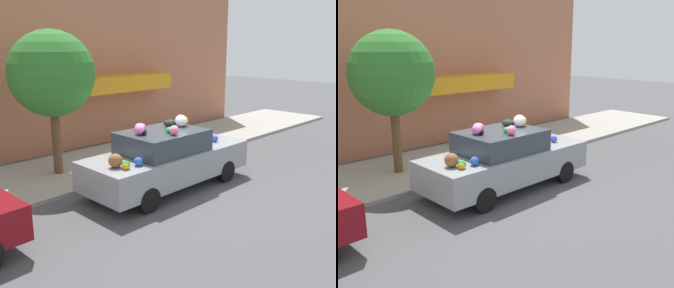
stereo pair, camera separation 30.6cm
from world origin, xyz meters
The scene contains 6 objects.
ground_plane centered at (0.00, 0.00, 0.00)m, with size 60.00×60.00×0.00m, color #4C4C4F.
sidewalk_curb centered at (0.00, 2.70, 0.05)m, with size 24.00×3.20×0.10m.
building_facade centered at (0.12, 4.92, 3.13)m, with size 18.00×1.20×6.36m.
street_tree centered at (-1.52, 2.60, 2.79)m, with size 2.24×2.24×3.82m.
fire_hydrant centered at (1.09, 1.60, 0.45)m, with size 0.20×0.20×0.70m.
art_car centered at (-0.04, -0.13, 0.77)m, with size 4.48×1.74×1.80m.
Camera 1 is at (-6.72, -6.75, 3.56)m, focal length 42.00 mm.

